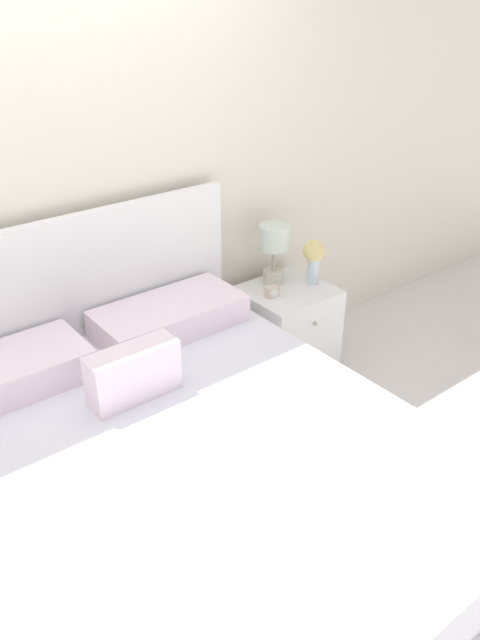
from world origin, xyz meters
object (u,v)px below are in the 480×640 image
Objects in this scene: nightstand at (286,330)px; flower_vase at (314,256)px; bed at (183,486)px; alarm_clock at (272,292)px; table_lamp at (274,246)px.

flower_vase is (0.17, -0.02, 0.43)m from nightstand.
alarm_clock is at bearing 33.56° from bed.
table_lamp is at bearing 143.49° from flower_vase.
nightstand is 7.26× the size of alarm_clock.
alarm_clock reaches higher than nightstand.
nightstand is 0.51m from table_lamp.
alarm_clock is (1.08, 0.72, 0.26)m from bed.
bed is 8.10× the size of flower_vase.
bed reaches higher than flower_vase.
flower_vase is 3.52× the size of alarm_clock.
nightstand is (1.21, 0.73, -0.04)m from bed.
bed is 1.41m from nightstand.
nightstand is at bearing 5.27° from alarm_clock.
bed is 1.32m from alarm_clock.
nightstand is 1.52× the size of table_lamp.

